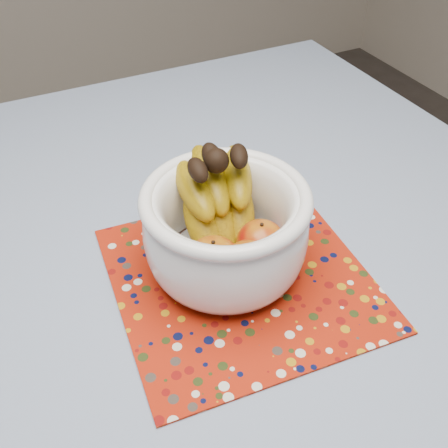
% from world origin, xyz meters
% --- Properties ---
extents(table, '(1.20, 1.20, 0.75)m').
position_xyz_m(table, '(0.00, 0.00, 0.67)').
color(table, brown).
rests_on(table, ground).
extents(tablecloth, '(1.32, 1.32, 0.01)m').
position_xyz_m(tablecloth, '(0.00, 0.00, 0.76)').
color(tablecloth, slate).
rests_on(tablecloth, table).
extents(placemat, '(0.37, 0.37, 0.00)m').
position_xyz_m(placemat, '(0.09, -0.02, 0.76)').
color(placemat, '#9B1A08').
rests_on(placemat, tablecloth).
extents(fruit_bowl, '(0.22, 0.24, 0.18)m').
position_xyz_m(fruit_bowl, '(0.08, 0.01, 0.85)').
color(fruit_bowl, white).
rests_on(fruit_bowl, placemat).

